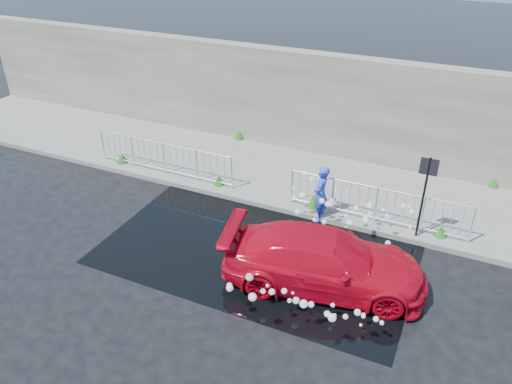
% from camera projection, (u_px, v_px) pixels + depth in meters
% --- Properties ---
extents(ground, '(90.00, 90.00, 0.00)m').
position_uv_depth(ground, '(225.00, 265.00, 12.64)').
color(ground, black).
rests_on(ground, ground).
extents(pavement, '(30.00, 4.00, 0.15)m').
position_uv_depth(pavement, '(295.00, 177.00, 16.53)').
color(pavement, slate).
rests_on(pavement, ground).
extents(curb, '(30.00, 0.25, 0.16)m').
position_uv_depth(curb, '(271.00, 206.00, 14.96)').
color(curb, slate).
rests_on(curb, ground).
extents(retaining_wall, '(30.00, 0.60, 3.50)m').
position_uv_depth(retaining_wall, '(320.00, 104.00, 17.35)').
color(retaining_wall, '#5B564D').
rests_on(retaining_wall, pavement).
extents(puddle, '(8.00, 5.00, 0.01)m').
position_uv_depth(puddle, '(259.00, 248.00, 13.24)').
color(puddle, black).
rests_on(puddle, ground).
extents(sign_post, '(0.45, 0.06, 2.50)m').
position_uv_depth(sign_post, '(426.00, 185.00, 12.70)').
color(sign_post, black).
rests_on(sign_post, ground).
extents(railing_left, '(5.05, 0.05, 1.10)m').
position_uv_depth(railing_left, '(164.00, 157.00, 16.35)').
color(railing_left, silver).
rests_on(railing_left, pavement).
extents(railing_right, '(5.05, 0.05, 1.10)m').
position_uv_depth(railing_right, '(376.00, 203.00, 13.82)').
color(railing_right, silver).
rests_on(railing_right, pavement).
extents(weeds, '(12.17, 3.93, 0.42)m').
position_uv_depth(weeds, '(278.00, 176.00, 16.10)').
color(weeds, '#235316').
rests_on(weeds, pavement).
extents(water_spray, '(3.49, 5.64, 1.04)m').
position_uv_depth(water_spray, '(325.00, 239.00, 12.28)').
color(water_spray, white).
rests_on(water_spray, ground).
extents(red_car, '(5.07, 2.85, 1.39)m').
position_uv_depth(red_car, '(324.00, 261.00, 11.67)').
color(red_car, red).
rests_on(red_car, ground).
extents(person, '(0.46, 0.65, 1.70)m').
position_uv_depth(person, '(321.00, 194.00, 14.03)').
color(person, blue).
rests_on(person, ground).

